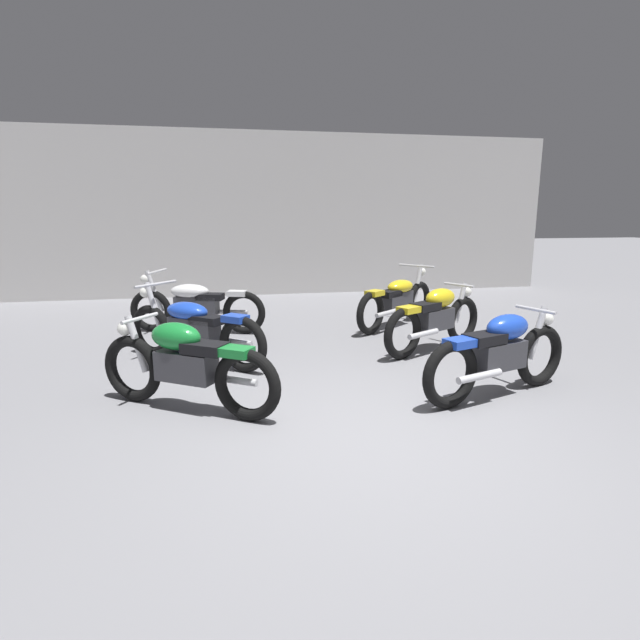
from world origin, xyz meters
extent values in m
plane|color=gray|center=(0.00, 0.00, 0.00)|extent=(60.00, 60.00, 0.00)
cube|color=#BCBAB7|center=(0.00, 7.87, 1.80)|extent=(13.19, 0.24, 3.60)
torus|color=black|center=(-2.07, 1.28, 0.34)|extent=(0.62, 0.46, 0.67)
torus|color=black|center=(-0.99, 0.57, 0.34)|extent=(0.62, 0.46, 0.67)
cylinder|color=silver|center=(-2.00, 1.24, 0.59)|extent=(0.24, 0.19, 0.56)
cube|color=#38383D|center=(-1.53, 0.92, 0.44)|extent=(0.61, 0.51, 0.28)
ellipsoid|color=#197F33|center=(-1.61, 0.98, 0.72)|extent=(0.59, 0.52, 0.26)
cube|color=black|center=(-1.34, 0.80, 0.64)|extent=(0.47, 0.42, 0.10)
cube|color=#197F33|center=(-1.07, 0.62, 0.64)|extent=(0.34, 0.32, 0.08)
cylinder|color=silver|center=(-1.95, 1.20, 0.85)|extent=(0.29, 0.42, 0.04)
sphere|color=white|center=(-2.12, 1.31, 0.73)|extent=(0.14, 0.14, 0.14)
cylinder|color=silver|center=(-1.12, 0.81, 0.32)|extent=(0.50, 0.36, 0.07)
torus|color=black|center=(-2.10, 2.98, 0.34)|extent=(0.58, 0.52, 0.67)
torus|color=black|center=(-0.95, 2.01, 0.34)|extent=(0.58, 0.52, 0.67)
cylinder|color=silver|center=(-2.04, 2.93, 0.65)|extent=(0.25, 0.23, 0.66)
cube|color=#38383D|center=(-1.53, 2.50, 0.44)|extent=(0.66, 0.61, 0.28)
ellipsoid|color=blue|center=(-1.60, 2.56, 0.66)|extent=(0.67, 0.63, 0.22)
cube|color=black|center=(-1.36, 2.36, 0.57)|extent=(0.46, 0.44, 0.10)
cube|color=blue|center=(-1.03, 2.08, 0.64)|extent=(0.34, 0.33, 0.08)
cylinder|color=silver|center=(-2.00, 2.89, 0.96)|extent=(0.47, 0.54, 0.04)
sphere|color=white|center=(-2.15, 3.02, 0.84)|extent=(0.14, 0.14, 0.14)
cylinder|color=silver|center=(-1.06, 2.27, 0.32)|extent=(0.47, 0.41, 0.07)
torus|color=black|center=(-2.28, 4.40, 0.34)|extent=(0.67, 0.30, 0.67)
torus|color=black|center=(-0.85, 3.95, 0.34)|extent=(0.67, 0.30, 0.67)
cylinder|color=silver|center=(-2.20, 4.38, 0.65)|extent=(0.28, 0.15, 0.66)
cube|color=#38383D|center=(-1.56, 4.18, 0.44)|extent=(0.70, 0.42, 0.28)
ellipsoid|color=white|center=(-1.66, 4.21, 0.66)|extent=(0.67, 0.48, 0.22)
cube|color=black|center=(-1.35, 4.11, 0.57)|extent=(0.45, 0.35, 0.10)
cube|color=white|center=(-0.94, 3.98, 0.64)|extent=(0.33, 0.27, 0.08)
cylinder|color=silver|center=(-2.15, 4.36, 0.96)|extent=(0.24, 0.66, 0.04)
sphere|color=white|center=(-2.34, 4.42, 0.84)|extent=(0.14, 0.14, 0.14)
cylinder|color=silver|center=(-1.05, 4.15, 0.32)|extent=(0.55, 0.23, 0.07)
torus|color=black|center=(2.16, 0.91, 0.34)|extent=(0.67, 0.32, 0.67)
torus|color=black|center=(0.93, 0.49, 0.34)|extent=(0.67, 0.32, 0.67)
cylinder|color=silver|center=(2.09, 0.89, 0.59)|extent=(0.25, 0.14, 0.56)
cube|color=#38383D|center=(1.55, 0.70, 0.44)|extent=(0.62, 0.41, 0.28)
ellipsoid|color=blue|center=(1.64, 0.74, 0.72)|extent=(0.58, 0.43, 0.26)
cube|color=black|center=(1.34, 0.63, 0.64)|extent=(0.46, 0.36, 0.10)
cube|color=blue|center=(1.03, 0.53, 0.64)|extent=(0.33, 0.28, 0.08)
cylinder|color=silver|center=(2.03, 0.87, 0.85)|extent=(0.19, 0.47, 0.04)
sphere|color=white|center=(2.22, 0.93, 0.73)|extent=(0.14, 0.14, 0.14)
cylinder|color=silver|center=(1.21, 0.45, 0.32)|extent=(0.54, 0.24, 0.07)
torus|color=black|center=(2.21, 2.80, 0.34)|extent=(0.64, 0.42, 0.67)
torus|color=black|center=(1.07, 2.17, 0.34)|extent=(0.64, 0.42, 0.67)
cylinder|color=silver|center=(2.14, 2.76, 0.59)|extent=(0.25, 0.18, 0.56)
cube|color=#38383D|center=(1.64, 2.48, 0.44)|extent=(0.62, 0.49, 0.28)
ellipsoid|color=yellow|center=(1.73, 2.53, 0.72)|extent=(0.59, 0.50, 0.26)
cube|color=black|center=(1.45, 2.38, 0.64)|extent=(0.47, 0.40, 0.10)
cube|color=yellow|center=(1.16, 2.22, 0.64)|extent=(0.34, 0.31, 0.08)
cylinder|color=silver|center=(2.09, 2.73, 0.85)|extent=(0.26, 0.44, 0.04)
sphere|color=white|center=(2.26, 2.83, 0.73)|extent=(0.14, 0.14, 0.14)
cylinder|color=silver|center=(1.35, 2.17, 0.32)|extent=(0.51, 0.33, 0.07)
torus|color=black|center=(2.23, 4.47, 0.34)|extent=(0.59, 0.50, 0.67)
torus|color=black|center=(1.06, 3.53, 0.34)|extent=(0.59, 0.50, 0.67)
cylinder|color=silver|center=(2.16, 4.42, 0.65)|extent=(0.26, 0.23, 0.66)
cube|color=#38383D|center=(1.64, 4.00, 0.44)|extent=(0.67, 0.60, 0.28)
ellipsoid|color=yellow|center=(1.72, 4.06, 0.66)|extent=(0.67, 0.62, 0.22)
cube|color=black|center=(1.47, 3.86, 0.57)|extent=(0.46, 0.44, 0.10)
cube|color=yellow|center=(1.13, 3.59, 0.64)|extent=(0.34, 0.33, 0.08)
cylinder|color=silver|center=(2.12, 4.38, 0.96)|extent=(0.45, 0.55, 0.04)
sphere|color=white|center=(2.27, 4.51, 0.84)|extent=(0.14, 0.14, 0.14)
cylinder|color=silver|center=(1.33, 3.59, 0.32)|extent=(0.47, 0.40, 0.07)
camera|label=1|loc=(-1.18, -3.76, 1.84)|focal=28.33mm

